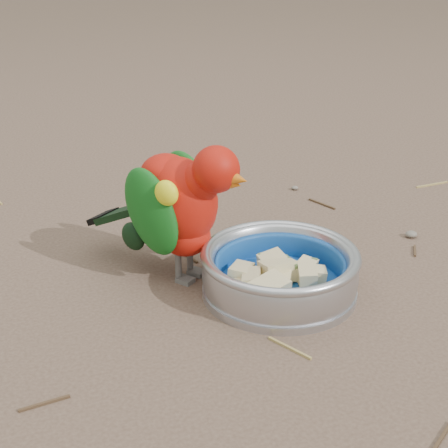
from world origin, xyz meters
name	(u,v)px	position (x,y,z in m)	size (l,w,h in m)	color
ground	(294,282)	(0.00, 0.00, 0.00)	(60.00, 60.00, 0.00)	brown
food_bowl	(279,288)	(-0.03, -0.02, 0.01)	(0.20, 0.20, 0.02)	#B2B2BA
bowl_wall	(280,268)	(-0.03, -0.02, 0.04)	(0.20, 0.20, 0.04)	#B2B2BA
fruit_wedges	(280,273)	(-0.03, -0.02, 0.03)	(0.12, 0.12, 0.03)	beige
lory_parrot	(180,213)	(-0.14, 0.07, 0.09)	(0.11, 0.23, 0.19)	#B41409
ground_debris	(279,254)	(0.01, 0.08, 0.00)	(0.90, 0.80, 0.01)	tan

